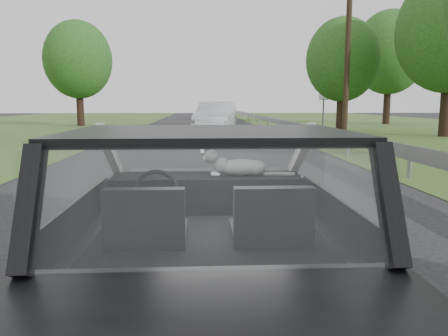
{
  "coord_description": "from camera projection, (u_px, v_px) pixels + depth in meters",
  "views": [
    {
      "loc": [
        -0.05,
        -3.01,
        1.6
      ],
      "look_at": [
        0.14,
        0.51,
        1.08
      ],
      "focal_mm": 35.0,
      "sensor_mm": 36.0,
      "label": 1
    }
  ],
  "objects": [
    {
      "name": "ground",
      "position": [
        209.0,
        323.0,
        3.21
      ],
      "size": [
        140.0,
        140.0,
        0.0
      ],
      "primitive_type": "plane",
      "color": "#373738",
      "rests_on": "ground"
    },
    {
      "name": "steering_wheel",
      "position": [
        156.0,
        192.0,
        3.38
      ],
      "size": [
        0.36,
        0.36,
        0.04
      ],
      "primitive_type": "torus",
      "color": "black",
      "rests_on": "dashboard"
    },
    {
      "name": "tree_2",
      "position": [
        342.0,
        76.0,
        24.76
      ],
      "size": [
        5.39,
        5.39,
        6.22
      ],
      "primitive_type": null,
      "rotation": [
        0.0,
        0.0,
        -0.4
      ],
      "color": "#174D15",
      "rests_on": "ground"
    },
    {
      "name": "subject_car",
      "position": [
        208.0,
        227.0,
        3.11
      ],
      "size": [
        1.8,
        4.0,
        1.45
      ],
      "primitive_type": "cube",
      "color": "black",
      "rests_on": "ground"
    },
    {
      "name": "driver_seat",
      "position": [
        146.0,
        218.0,
        2.78
      ],
      "size": [
        0.5,
        0.72,
        0.42
      ],
      "primitive_type": "cube",
      "color": "black",
      "rests_on": "subject_car"
    },
    {
      "name": "other_car",
      "position": [
        216.0,
        117.0,
        23.59
      ],
      "size": [
        2.85,
        5.41,
        1.69
      ],
      "primitive_type": "imported",
      "rotation": [
        0.0,
        0.0,
        -0.17
      ],
      "color": "silver",
      "rests_on": "ground"
    },
    {
      "name": "cat",
      "position": [
        241.0,
        166.0,
        3.64
      ],
      "size": [
        0.55,
        0.18,
        0.24
      ],
      "primitive_type": "ellipsoid",
      "rotation": [
        0.0,
        0.0,
        -0.02
      ],
      "color": "gray",
      "rests_on": "dashboard"
    },
    {
      "name": "tree_3",
      "position": [
        389.0,
        69.0,
        33.33
      ],
      "size": [
        6.13,
        6.13,
        8.35
      ],
      "primitive_type": null,
      "rotation": [
        0.0,
        0.0,
        -0.12
      ],
      "color": "#174D15",
      "rests_on": "ground"
    },
    {
      "name": "guardrail",
      "position": [
        344.0,
        137.0,
        13.23
      ],
      "size": [
        0.05,
        90.0,
        0.32
      ],
      "primitive_type": "cube",
      "color": "#979797",
      "rests_on": "ground"
    },
    {
      "name": "highway_sign",
      "position": [
        323.0,
        110.0,
        26.81
      ],
      "size": [
        0.4,
        0.92,
        2.36
      ],
      "primitive_type": "cube",
      "rotation": [
        0.0,
        0.0,
        0.33
      ],
      "color": "#186831",
      "rests_on": "ground"
    },
    {
      "name": "utility_pole",
      "position": [
        348.0,
        52.0,
        20.89
      ],
      "size": [
        0.34,
        0.34,
        8.07
      ],
      "primitive_type": "cylinder",
      "rotation": [
        0.0,
        0.0,
        0.4
      ],
      "color": "#2E2417",
      "rests_on": "ground"
    },
    {
      "name": "passenger_seat",
      "position": [
        271.0,
        216.0,
        2.82
      ],
      "size": [
        0.5,
        0.72,
        0.42
      ],
      "primitive_type": "cube",
      "color": "black",
      "rests_on": "subject_car"
    },
    {
      "name": "tree_6",
      "position": [
        79.0,
        75.0,
        30.44
      ],
      "size": [
        6.06,
        6.06,
        7.08
      ],
      "primitive_type": null,
      "rotation": [
        0.0,
        0.0,
        0.38
      ],
      "color": "#174D15",
      "rests_on": "ground"
    },
    {
      "name": "dashboard",
      "position": [
        207.0,
        193.0,
        3.71
      ],
      "size": [
        1.58,
        0.45,
        0.3
      ],
      "primitive_type": "cube",
      "color": "black",
      "rests_on": "subject_car"
    }
  ]
}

